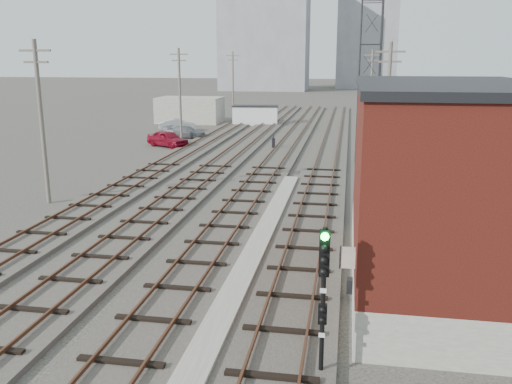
% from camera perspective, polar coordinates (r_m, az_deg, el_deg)
% --- Properties ---
extents(ground, '(320.00, 320.00, 0.00)m').
position_cam_1_polar(ground, '(67.94, 6.23, 7.03)').
color(ground, '#282621').
rests_on(ground, ground).
extents(track_right, '(3.20, 90.00, 0.39)m').
position_cam_1_polar(track_right, '(47.03, 7.62, 4.10)').
color(track_right, '#332D28').
rests_on(track_right, ground).
extents(track_mid_right, '(3.20, 90.00, 0.39)m').
position_cam_1_polar(track_mid_right, '(47.35, 2.76, 4.27)').
color(track_mid_right, '#332D28').
rests_on(track_mid_right, ground).
extents(track_mid_left, '(3.20, 90.00, 0.39)m').
position_cam_1_polar(track_mid_left, '(47.99, -1.99, 4.41)').
color(track_mid_left, '#332D28').
rests_on(track_mid_left, ground).
extents(track_left, '(3.20, 90.00, 0.39)m').
position_cam_1_polar(track_left, '(48.95, -6.60, 4.51)').
color(track_left, '#332D28').
rests_on(track_left, ground).
extents(platform_curb, '(0.90, 28.00, 0.26)m').
position_cam_1_polar(platform_curb, '(23.03, 0.02, -6.06)').
color(platform_curb, gray).
rests_on(platform_curb, ground).
extents(brick_building, '(6.54, 12.20, 7.22)m').
position_cam_1_polar(brick_building, '(20.10, 19.07, 0.60)').
color(brick_building, gray).
rests_on(brick_building, ground).
extents(lattice_tower, '(1.60, 1.60, 15.00)m').
position_cam_1_polar(lattice_tower, '(42.37, 11.88, 12.92)').
color(lattice_tower, black).
rests_on(lattice_tower, ground).
extents(utility_pole_left_a, '(1.80, 0.24, 9.00)m').
position_cam_1_polar(utility_pole_left_a, '(32.18, -21.67, 7.22)').
color(utility_pole_left_a, '#595147').
rests_on(utility_pole_left_a, ground).
extents(utility_pole_left_b, '(1.80, 0.24, 9.00)m').
position_cam_1_polar(utility_pole_left_b, '(55.02, -8.02, 10.41)').
color(utility_pole_left_b, '#595147').
rests_on(utility_pole_left_b, ground).
extents(utility_pole_left_c, '(1.80, 0.24, 9.00)m').
position_cam_1_polar(utility_pole_left_c, '(79.18, -2.44, 11.54)').
color(utility_pole_left_c, '#595147').
rests_on(utility_pole_left_c, ground).
extents(utility_pole_right_a, '(1.80, 0.24, 9.00)m').
position_cam_1_polar(utility_pole_right_a, '(35.56, 13.64, 8.34)').
color(utility_pole_right_a, '#595147').
rests_on(utility_pole_right_a, ground).
extents(utility_pole_right_b, '(1.80, 0.24, 9.00)m').
position_cam_1_polar(utility_pole_right_b, '(65.46, 12.01, 10.77)').
color(utility_pole_right_b, '#595147').
rests_on(utility_pole_right_b, ground).
extents(apartment_left, '(22.00, 14.00, 30.00)m').
position_cam_1_polar(apartment_left, '(144.23, 0.95, 16.64)').
color(apartment_left, gray).
rests_on(apartment_left, ground).
extents(apartment_right, '(16.00, 12.00, 26.00)m').
position_cam_1_polar(apartment_right, '(157.47, 11.57, 15.41)').
color(apartment_right, gray).
rests_on(apartment_right, ground).
extents(shed_left, '(8.00, 5.00, 3.20)m').
position_cam_1_polar(shed_left, '(70.58, -6.96, 8.57)').
color(shed_left, gray).
rests_on(shed_left, ground).
extents(shed_right, '(6.00, 6.00, 4.00)m').
position_cam_1_polar(shed_right, '(77.72, 13.47, 9.07)').
color(shed_right, gray).
rests_on(shed_right, ground).
extents(signal_mast, '(0.40, 0.41, 4.03)m').
position_cam_1_polar(signal_mast, '(13.72, 7.09, -10.38)').
color(signal_mast, gray).
rests_on(signal_mast, ground).
extents(switch_stand, '(0.32, 0.32, 1.26)m').
position_cam_1_polar(switch_stand, '(48.86, 1.86, 5.16)').
color(switch_stand, black).
rests_on(switch_stand, ground).
extents(site_trailer, '(5.85, 3.02, 2.37)m').
position_cam_1_polar(site_trailer, '(67.54, -0.07, 8.09)').
color(site_trailer, silver).
rests_on(site_trailer, ground).
extents(car_red, '(4.67, 3.68, 1.49)m').
position_cam_1_polar(car_red, '(51.22, -9.28, 5.56)').
color(car_red, maroon).
rests_on(car_red, ground).
extents(car_silver, '(4.41, 2.45, 1.38)m').
position_cam_1_polar(car_silver, '(62.24, -8.25, 6.99)').
color(car_silver, '#96999D').
rests_on(car_silver, ground).
extents(car_grey, '(4.33, 2.14, 1.21)m').
position_cam_1_polar(car_grey, '(56.87, -7.35, 6.30)').
color(car_grey, slate).
rests_on(car_grey, ground).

